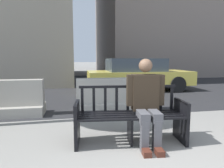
{
  "coord_description": "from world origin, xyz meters",
  "views": [
    {
      "loc": [
        -1.02,
        -1.69,
        1.3
      ],
      "look_at": [
        -0.17,
        2.71,
        0.75
      ],
      "focal_mm": 32.0,
      "sensor_mm": 36.0,
      "label": 1
    }
  ],
  "objects_px": {
    "seated_person": "(146,100)",
    "jersey_barrier_centre": "(117,98)",
    "car_taxi_near": "(138,74)",
    "street_bench": "(130,118)"
  },
  "relations": [
    {
      "from": "jersey_barrier_centre",
      "to": "car_taxi_near",
      "type": "distance_m",
      "value": 3.6
    },
    {
      "from": "seated_person",
      "to": "jersey_barrier_centre",
      "type": "relative_size",
      "value": 0.65
    },
    {
      "from": "seated_person",
      "to": "car_taxi_near",
      "type": "relative_size",
      "value": 0.31
    },
    {
      "from": "street_bench",
      "to": "seated_person",
      "type": "distance_m",
      "value": 0.38
    },
    {
      "from": "jersey_barrier_centre",
      "to": "car_taxi_near",
      "type": "xyz_separation_m",
      "value": [
        1.6,
        3.2,
        0.34
      ]
    },
    {
      "from": "car_taxi_near",
      "to": "street_bench",
      "type": "bearing_deg",
      "value": -109.4
    },
    {
      "from": "street_bench",
      "to": "jersey_barrier_centre",
      "type": "xyz_separation_m",
      "value": [
        0.2,
        1.92,
        -0.06
      ]
    },
    {
      "from": "seated_person",
      "to": "car_taxi_near",
      "type": "xyz_separation_m",
      "value": [
        1.57,
        5.2,
        -0.01
      ]
    },
    {
      "from": "car_taxi_near",
      "to": "seated_person",
      "type": "bearing_deg",
      "value": -106.81
    },
    {
      "from": "seated_person",
      "to": "jersey_barrier_centre",
      "type": "height_order",
      "value": "seated_person"
    }
  ]
}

